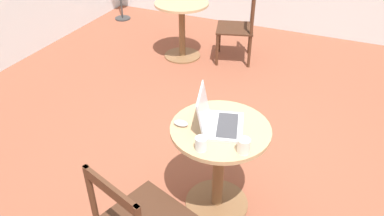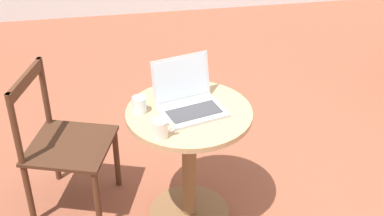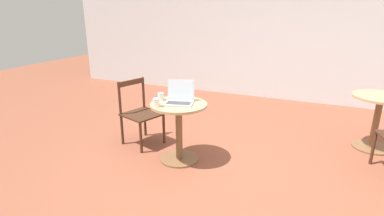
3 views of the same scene
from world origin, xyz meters
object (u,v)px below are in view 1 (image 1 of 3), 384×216
(cafe_table_near, at_px, (219,154))
(drinking_glass, at_px, (201,144))
(mouse, at_px, (181,123))
(chair_mid_front, at_px, (239,28))
(cafe_table_mid, at_px, (182,20))
(mug, at_px, (244,146))
(laptop, at_px, (218,120))

(cafe_table_near, height_order, drinking_glass, drinking_glass)
(mouse, bearing_deg, chair_mid_front, 8.55)
(chair_mid_front, relative_size, mouse, 8.73)
(cafe_table_mid, bearing_deg, chair_mid_front, -73.96)
(cafe_table_near, xyz_separation_m, mouse, (-0.08, 0.25, 0.24))
(cafe_table_mid, relative_size, mug, 6.23)
(mouse, bearing_deg, cafe_table_near, -72.47)
(cafe_table_mid, distance_m, drinking_glass, 2.81)
(laptop, height_order, drinking_glass, laptop)
(mug, bearing_deg, chair_mid_front, 17.86)
(chair_mid_front, relative_size, mug, 7.48)
(drinking_glass, bearing_deg, chair_mid_front, 12.50)
(cafe_table_mid, xyz_separation_m, mug, (-2.40, -1.53, 0.27))
(cafe_table_near, bearing_deg, drinking_glass, 172.40)
(mouse, xyz_separation_m, mug, (-0.09, -0.46, 0.03))
(laptop, relative_size, mug, 3.33)
(mug, height_order, drinking_glass, mug)
(cafe_table_mid, distance_m, mouse, 2.56)
(chair_mid_front, xyz_separation_m, laptop, (-2.43, -0.60, 0.34))
(cafe_table_near, xyz_separation_m, chair_mid_front, (2.43, 0.63, -0.06))
(cafe_table_near, distance_m, chair_mid_front, 2.51)
(cafe_table_near, distance_m, mug, 0.39)
(cafe_table_near, bearing_deg, cafe_table_mid, 30.66)
(cafe_table_near, xyz_separation_m, mug, (-0.17, -0.21, 0.27))
(laptop, distance_m, mug, 0.29)
(cafe_table_near, height_order, cafe_table_mid, same)
(cafe_table_near, distance_m, laptop, 0.28)
(laptop, bearing_deg, drinking_glass, 177.83)
(cafe_table_mid, relative_size, mouse, 7.28)
(laptop, bearing_deg, mouse, 109.71)
(cafe_table_mid, bearing_deg, mug, -147.50)
(cafe_table_mid, relative_size, laptop, 1.87)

